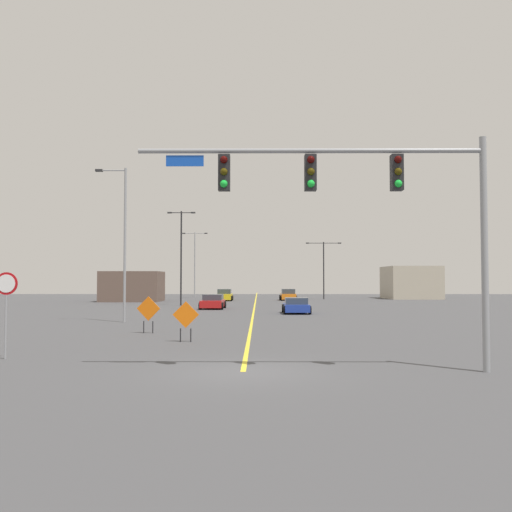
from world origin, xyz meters
The scene contains 16 objects.
ground centered at (0.00, 0.00, 0.00)m, with size 169.58×169.58×0.00m, color #444447.
road_centre_stripe centered at (0.00, 47.11, 0.00)m, with size 0.16×94.21×0.01m.
traffic_signal_assembly centered at (3.41, -0.02, 5.21)m, with size 10.16×0.44×6.81m.
stop_sign centered at (-8.02, 2.53, 2.04)m, with size 0.76×0.07×2.90m.
street_lamp_far_right centered at (-8.92, 64.81, 5.54)m, with size 3.67×0.24×9.51m.
street_lamp_mid_right centered at (9.12, 58.78, 4.67)m, with size 4.77×0.24×7.68m.
street_lamp_near_left centered at (-8.03, 18.49, 5.25)m, with size 1.97×0.24×9.63m.
street_lamp_far_left centered at (-7.51, 40.60, 5.53)m, with size 2.85×0.24×9.63m.
construction_sign_median_near centered at (-5.02, 11.45, 1.13)m, with size 1.19×0.22×1.82m.
construction_sign_median_far centered at (-2.66, 7.63, 1.07)m, with size 1.13×0.06×1.72m.
car_yellow_distant centered at (-3.87, 53.44, 0.68)m, with size 2.06×3.90×1.45m.
car_blue_approaching centered at (3.35, 27.59, 0.57)m, with size 2.11×3.89×1.23m.
car_orange_passing centered at (4.13, 55.07, 0.68)m, with size 2.09×4.32×1.44m.
car_red_mid centered at (-3.73, 34.35, 0.61)m, with size 2.24×4.07×1.31m.
roadside_building_east centered at (21.41, 61.16, 2.22)m, with size 6.76×8.19×4.44m.
roadside_building_west centered at (-14.90, 51.33, 1.81)m, with size 6.97×5.63×3.61m.
Camera 1 is at (0.47, -16.14, 2.66)m, focal length 39.17 mm.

